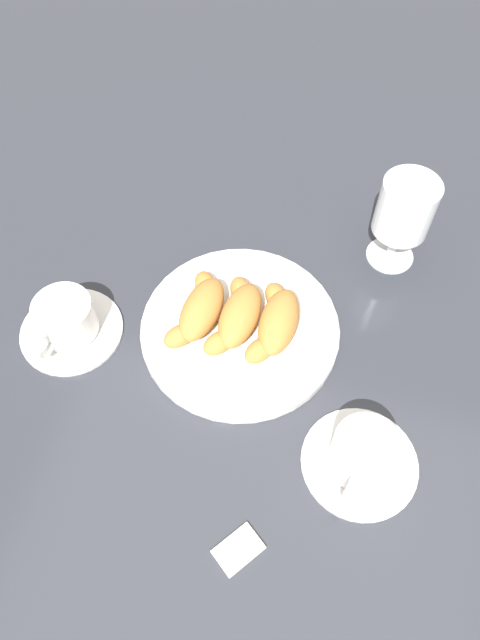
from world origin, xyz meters
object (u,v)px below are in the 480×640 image
croissant_small (238,316)px  pastry_plate (240,328)px  coffee_cup_near (363,457)px  croissant_large (276,322)px  croissant_extra (200,309)px  coffee_cup_far (67,322)px  sugar_packet (238,549)px  juice_glass_left (405,211)px

croissant_small → pastry_plate: bearing=-94.2°
pastry_plate → coffee_cup_near: bearing=-127.8°
pastry_plate → coffee_cup_near: 0.23m
croissant_large → pastry_plate: bearing=94.2°
croissant_extra → coffee_cup_far: (-0.05, 0.16, -0.01)m
pastry_plate → sugar_packet: size_ratio=5.24×
pastry_plate → croissant_extra: (-0.00, 0.05, 0.03)m
juice_glass_left → croissant_large: bearing=143.9°
croissant_large → coffee_cup_far: (-0.06, 0.26, -0.01)m
coffee_cup_far → juice_glass_left: 0.47m
coffee_cup_far → sugar_packet: (-0.21, -0.29, -0.02)m
sugar_packet → croissant_large: bearing=42.0°
pastry_plate → croissant_small: bearing=85.8°
juice_glass_left → croissant_extra: bearing=128.9°
croissant_extra → juice_glass_left: juice_glass_left is taller
coffee_cup_near → sugar_packet: 0.17m
pastry_plate → croissant_large: bearing=-85.8°
coffee_cup_near → coffee_cup_far: bearing=78.4°
pastry_plate → coffee_cup_near: size_ratio=1.93×
croissant_small → coffee_cup_far: bearing=105.2°
pastry_plate → croissant_extra: size_ratio=1.92×
croissant_small → croissant_large: bearing=-86.3°
croissant_large → croissant_small: (-0.00, 0.05, 0.00)m
croissant_large → sugar_packet: size_ratio=2.74×
sugar_packet → coffee_cup_near: bearing=-3.8°
croissant_large → coffee_cup_near: bearing=-137.0°
croissant_large → sugar_packet: bearing=-175.3°
croissant_small → croissant_extra: size_ratio=1.00×
croissant_large → croissant_extra: size_ratio=1.00×
croissant_small → coffee_cup_far: size_ratio=1.01×
sugar_packet → croissant_extra: bearing=62.2°
coffee_cup_near → sugar_packet: coffee_cup_near is taller
pastry_plate → croissant_extra: bearing=93.3°
croissant_large → croissant_extra: 0.10m
juice_glass_left → coffee_cup_far: bearing=121.4°
croissant_extra → coffee_cup_far: size_ratio=1.00×
coffee_cup_near → juice_glass_left: juice_glass_left is taller
pastry_plate → sugar_packet: 0.28m
coffee_cup_far → sugar_packet: bearing=-126.1°
pastry_plate → coffee_cup_far: (-0.06, 0.22, 0.02)m
pastry_plate → juice_glass_left: 0.27m
coffee_cup_far → coffee_cup_near: bearing=-101.6°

